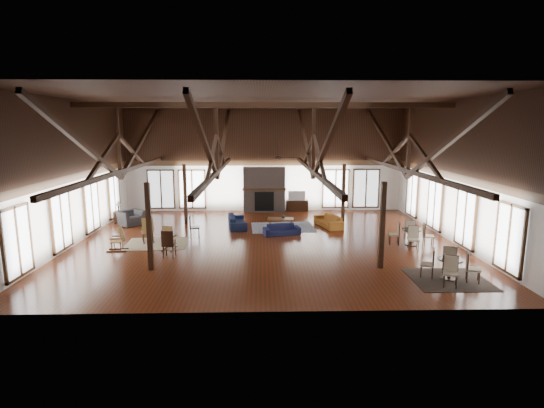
{
  "coord_description": "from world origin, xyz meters",
  "views": [
    {
      "loc": [
        -0.18,
        -17.65,
        4.89
      ],
      "look_at": [
        0.31,
        1.0,
        1.48
      ],
      "focal_mm": 28.0,
      "sensor_mm": 36.0,
      "label": 1
    }
  ],
  "objects_px": {
    "coffee_table": "(281,219)",
    "sofa_orange": "(328,221)",
    "sofa_navy_front": "(282,230)",
    "sofa_navy_left": "(237,221)",
    "cafe_table_far": "(411,234)",
    "cafe_table_near": "(450,265)",
    "tv_console": "(297,206)",
    "armchair": "(131,218)"
  },
  "relations": [
    {
      "from": "armchair",
      "to": "cafe_table_near",
      "type": "bearing_deg",
      "value": -80.91
    },
    {
      "from": "coffee_table",
      "to": "armchair",
      "type": "distance_m",
      "value": 7.57
    },
    {
      "from": "sofa_orange",
      "to": "armchair",
      "type": "relative_size",
      "value": 1.78
    },
    {
      "from": "cafe_table_far",
      "to": "cafe_table_near",
      "type": "bearing_deg",
      "value": -92.27
    },
    {
      "from": "sofa_navy_left",
      "to": "coffee_table",
      "type": "distance_m",
      "value": 2.13
    },
    {
      "from": "sofa_orange",
      "to": "coffee_table",
      "type": "xyz_separation_m",
      "value": [
        -2.4,
        -0.28,
        0.13
      ]
    },
    {
      "from": "sofa_navy_left",
      "to": "cafe_table_far",
      "type": "bearing_deg",
      "value": -122.26
    },
    {
      "from": "cafe_table_far",
      "to": "tv_console",
      "type": "height_order",
      "value": "cafe_table_far"
    },
    {
      "from": "tv_console",
      "to": "cafe_table_near",
      "type": "bearing_deg",
      "value": -70.78
    },
    {
      "from": "coffee_table",
      "to": "cafe_table_far",
      "type": "bearing_deg",
      "value": -24.81
    },
    {
      "from": "sofa_orange",
      "to": "cafe_table_near",
      "type": "height_order",
      "value": "cafe_table_near"
    },
    {
      "from": "sofa_navy_front",
      "to": "armchair",
      "type": "relative_size",
      "value": 1.49
    },
    {
      "from": "sofa_navy_front",
      "to": "coffee_table",
      "type": "relative_size",
      "value": 1.27
    },
    {
      "from": "sofa_navy_left",
      "to": "tv_console",
      "type": "distance_m",
      "value": 5.17
    },
    {
      "from": "sofa_navy_left",
      "to": "coffee_table",
      "type": "xyz_separation_m",
      "value": [
        2.12,
        -0.21,
        0.12
      ]
    },
    {
      "from": "sofa_navy_front",
      "to": "coffee_table",
      "type": "bearing_deg",
      "value": 75.81
    },
    {
      "from": "sofa_navy_front",
      "to": "sofa_navy_left",
      "type": "xyz_separation_m",
      "value": [
        -2.12,
        1.53,
        0.06
      ]
    },
    {
      "from": "coffee_table",
      "to": "cafe_table_far",
      "type": "xyz_separation_m",
      "value": [
        5.31,
        -3.22,
        0.05
      ]
    },
    {
      "from": "sofa_navy_front",
      "to": "sofa_navy_left",
      "type": "bearing_deg",
      "value": 129.96
    },
    {
      "from": "sofa_navy_front",
      "to": "cafe_table_far",
      "type": "relative_size",
      "value": 0.89
    },
    {
      "from": "coffee_table",
      "to": "cafe_table_near",
      "type": "relative_size",
      "value": 0.71
    },
    {
      "from": "coffee_table",
      "to": "sofa_navy_left",
      "type": "bearing_deg",
      "value": -179.3
    },
    {
      "from": "coffee_table",
      "to": "cafe_table_far",
      "type": "height_order",
      "value": "cafe_table_far"
    },
    {
      "from": "sofa_orange",
      "to": "cafe_table_near",
      "type": "xyz_separation_m",
      "value": [
        2.75,
        -7.52,
        0.19
      ]
    },
    {
      "from": "sofa_navy_front",
      "to": "coffee_table",
      "type": "distance_m",
      "value": 1.34
    },
    {
      "from": "sofa_navy_front",
      "to": "armchair",
      "type": "distance_m",
      "value": 7.83
    },
    {
      "from": "cafe_table_near",
      "to": "cafe_table_far",
      "type": "distance_m",
      "value": 4.02
    },
    {
      "from": "sofa_orange",
      "to": "coffee_table",
      "type": "height_order",
      "value": "sofa_orange"
    },
    {
      "from": "tv_console",
      "to": "cafe_table_far",
      "type": "bearing_deg",
      "value": -60.8
    },
    {
      "from": "cafe_table_near",
      "to": "tv_console",
      "type": "height_order",
      "value": "cafe_table_near"
    },
    {
      "from": "cafe_table_far",
      "to": "sofa_navy_front",
      "type": "bearing_deg",
      "value": 160.37
    },
    {
      "from": "sofa_navy_left",
      "to": "coffee_table",
      "type": "bearing_deg",
      "value": -103.19
    },
    {
      "from": "sofa_navy_left",
      "to": "cafe_table_far",
      "type": "xyz_separation_m",
      "value": [
        7.43,
        -3.43,
        0.18
      ]
    },
    {
      "from": "sofa_orange",
      "to": "cafe_table_far",
      "type": "bearing_deg",
      "value": 24.29
    },
    {
      "from": "sofa_navy_front",
      "to": "cafe_table_far",
      "type": "distance_m",
      "value": 5.65
    },
    {
      "from": "cafe_table_near",
      "to": "tv_console",
      "type": "bearing_deg",
      "value": 109.22
    },
    {
      "from": "cafe_table_near",
      "to": "coffee_table",
      "type": "bearing_deg",
      "value": 125.44
    },
    {
      "from": "cafe_table_near",
      "to": "tv_console",
      "type": "distance_m",
      "value": 12.12
    },
    {
      "from": "sofa_navy_front",
      "to": "sofa_orange",
      "type": "xyz_separation_m",
      "value": [
        2.4,
        1.6,
        0.05
      ]
    },
    {
      "from": "coffee_table",
      "to": "sofa_orange",
      "type": "bearing_deg",
      "value": 13.01
    },
    {
      "from": "sofa_navy_left",
      "to": "cafe_table_near",
      "type": "height_order",
      "value": "cafe_table_near"
    },
    {
      "from": "coffee_table",
      "to": "tv_console",
      "type": "relative_size",
      "value": 1.03
    }
  ]
}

